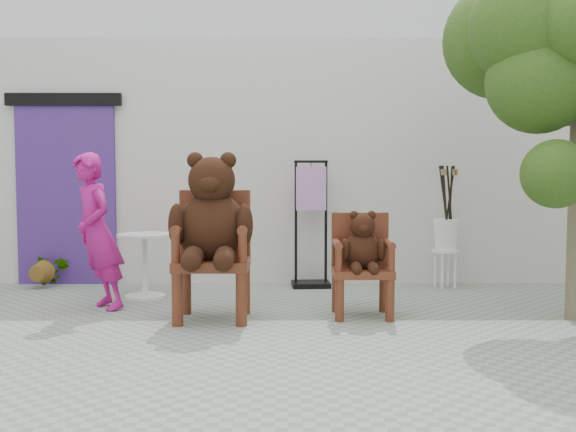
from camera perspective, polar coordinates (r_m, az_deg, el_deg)
The scene contains 11 objects.
ground_plane at distance 5.84m, azimuth 2.99°, elevation -10.00°, with size 60.00×60.00×0.00m, color gray.
back_wall at distance 8.76m, azimuth 1.89°, elevation 4.57°, with size 9.00×1.00×3.00m, color beige.
doorway at distance 8.66m, azimuth -18.25°, elevation 2.16°, with size 1.40×0.11×2.33m.
chair_big at distance 6.30m, azimuth -6.45°, elevation -0.90°, with size 0.78×0.82×1.57m.
chair_small at distance 6.49m, azimuth 6.29°, elevation -3.17°, with size 0.56×0.55×1.02m.
person at distance 6.96m, azimuth -15.83°, elevation -1.33°, with size 0.57×0.38×1.57m, color #AB1572.
cafe_table at distance 7.55m, azimuth -12.02°, elevation -3.47°, with size 0.60×0.60×0.70m.
display_stand at distance 8.05m, azimuth 1.95°, elevation -1.90°, with size 0.47×0.38×1.51m.
stool_bucket at distance 8.22m, azimuth 13.21°, elevation -1.48°, with size 0.32×0.32×1.45m.
tree at distance 6.79m, azimuth 22.10°, elevation 11.94°, with size 2.15×1.86×3.24m.
potted_plant at distance 8.58m, azimuth -19.72°, elevation -4.14°, with size 0.42×0.36×0.47m, color #1C360E.
Camera 1 is at (-0.32, -5.65, 1.41)m, focal length 42.00 mm.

